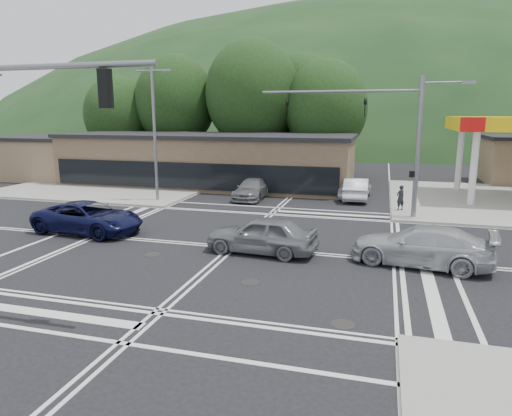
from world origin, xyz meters
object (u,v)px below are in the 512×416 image
(car_queue_b, at_px, (355,188))
(car_northbound, at_px, (252,189))
(pedestrian, at_px, (400,198))
(car_grey_center, at_px, (262,234))
(car_queue_a, at_px, (356,189))
(car_silver_east, at_px, (421,246))
(car_blue_west, at_px, (88,218))

(car_queue_b, height_order, car_northbound, car_queue_b)
(car_northbound, distance_m, pedestrian, 10.24)
(pedestrian, bearing_deg, car_grey_center, 20.47)
(pedestrian, bearing_deg, car_queue_a, -91.01)
(car_silver_east, bearing_deg, car_queue_a, -156.54)
(car_queue_a, relative_size, pedestrian, 3.04)
(car_queue_a, relative_size, car_northbound, 0.98)
(car_blue_west, relative_size, car_queue_b, 1.26)
(car_grey_center, relative_size, car_queue_b, 1.07)
(car_queue_a, bearing_deg, car_queue_b, -81.47)
(car_blue_west, distance_m, car_northbound, 12.56)
(car_queue_b, bearing_deg, car_queue_a, 107.43)
(car_grey_center, distance_m, car_northbound, 12.92)
(car_blue_west, relative_size, car_northbound, 1.19)
(car_silver_east, relative_size, pedestrian, 3.56)
(car_queue_a, bearing_deg, pedestrian, 126.78)
(car_grey_center, xyz_separation_m, car_northbound, (-4.00, 12.29, -0.13))
(car_grey_center, height_order, car_queue_a, car_grey_center)
(car_silver_east, distance_m, pedestrian, 10.15)
(car_grey_center, height_order, car_silver_east, car_grey_center)
(car_blue_west, relative_size, pedestrian, 3.68)
(car_queue_a, height_order, pedestrian, pedestrian)
(car_grey_center, bearing_deg, car_blue_west, -91.50)
(car_northbound, bearing_deg, pedestrian, -12.38)
(car_blue_west, bearing_deg, pedestrian, -53.63)
(car_blue_west, xyz_separation_m, car_queue_b, (12.47, 13.50, -0.02))
(car_northbound, bearing_deg, car_blue_west, -116.41)
(car_silver_east, distance_m, car_queue_a, 14.20)
(car_silver_east, height_order, car_queue_a, car_silver_east)
(car_queue_b, xyz_separation_m, car_northbound, (-7.09, -2.15, -0.08))
(car_silver_east, height_order, pedestrian, pedestrian)
(car_silver_east, relative_size, car_northbound, 1.15)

